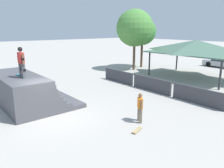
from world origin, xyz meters
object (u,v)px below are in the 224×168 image
Objects in this scene: tree_far_back at (135,28)px; tree_beside_pavilion at (142,32)px; parked_car_silver at (222,63)px; skateboard_on_deck at (21,75)px; bystander_walking at (140,106)px; skateboard_on_ground at (137,130)px; skater_on_deck at (21,60)px.

tree_beside_pavilion is at bearing 109.39° from tree_far_back.
parked_car_silver is at bearing 58.58° from tree_far_back.
skateboard_on_deck is 0.18× the size of parked_car_silver.
parked_car_silver is at bearing -42.31° from bystander_walking.
tree_beside_pavilion is (-12.11, 13.12, 4.26)m from skateboard_on_ground.
skateboard_on_deck reaches higher than skateboard_on_ground.
skateboard_on_ground is at bearing -47.29° from tree_beside_pavilion.
bystander_walking reaches higher than parked_car_silver.
bystander_walking is 15.30m from tree_far_back.
skateboard_on_deck is at bearing -85.34° from skateboard_on_ground.
skateboard_on_ground is at bearing 22.31° from skater_on_deck.
skater_on_deck reaches higher than skateboard_on_ground.
bystander_walking is at bearing 15.31° from skateboard_on_deck.
tree_beside_pavilion is 10.61m from parked_car_silver.
parked_car_silver is (-5.58, 20.62, 0.54)m from skateboard_on_ground.
skater_on_deck is at bearing -69.64° from tree_beside_pavilion.
skateboard_on_ground is (0.68, -0.88, -0.79)m from bystander_walking.
skater_on_deck is 2.20× the size of skateboard_on_ground.
skater_on_deck is 7.40m from skateboard_on_ground.
parked_car_silver is at bearing 84.57° from skater_on_deck.
bystander_walking is 17.10m from tree_beside_pavilion.
tree_beside_pavilion reaches higher than skateboard_on_deck.
skateboard_on_deck is at bearing -71.51° from tree_beside_pavilion.
tree_far_back reaches higher than tree_beside_pavilion.
skater_on_deck is at bearing -88.64° from parked_car_silver.
tree_far_back is (-11.40, 11.09, 4.65)m from skateboard_on_ground.
bystander_walking is at bearing -73.41° from parked_car_silver.
bystander_walking is at bearing -161.36° from skateboard_on_ground.
tree_far_back reaches higher than skateboard_on_ground.
parked_car_silver is at bearing 176.09° from skateboard_on_ground.
skateboard_on_ground is 16.57m from tree_far_back.
skateboard_on_ground is at bearing 6.62° from skateboard_on_deck.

